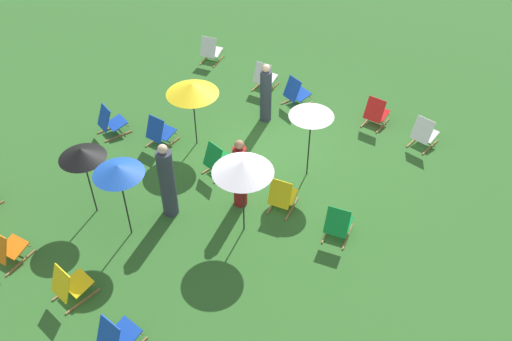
# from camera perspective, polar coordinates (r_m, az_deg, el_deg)

# --- Properties ---
(ground_plane) EXTENTS (40.00, 40.00, 0.00)m
(ground_plane) POSITION_cam_1_polar(r_m,az_deg,el_deg) (13.40, 3.06, 1.11)
(ground_plane) COLOR #2D6026
(deckchair_1) EXTENTS (0.57, 0.81, 0.83)m
(deckchair_1) POSITION_cam_1_polar(r_m,az_deg,el_deg) (11.93, -24.44, -7.37)
(deckchair_1) COLOR olive
(deckchair_1) RESTS_ON ground
(deckchair_2) EXTENTS (0.55, 0.81, 0.83)m
(deckchair_2) POSITION_cam_1_polar(r_m,az_deg,el_deg) (14.22, 16.99, 3.69)
(deckchair_2) COLOR olive
(deckchair_2) RESTS_ON ground
(deckchair_3) EXTENTS (0.55, 0.80, 0.83)m
(deckchair_3) POSITION_cam_1_polar(r_m,az_deg,el_deg) (10.89, -18.69, -11.14)
(deckchair_3) COLOR olive
(deckchair_3) RESTS_ON ground
(deckchair_4) EXTENTS (0.60, 0.83, 0.83)m
(deckchair_4) POSITION_cam_1_polar(r_m,az_deg,el_deg) (12.83, -3.96, 1.07)
(deckchair_4) COLOR olive
(deckchair_4) RESTS_ON ground
(deckchair_5) EXTENTS (0.56, 0.81, 0.83)m
(deckchair_5) POSITION_cam_1_polar(r_m,az_deg,el_deg) (15.75, 0.90, 9.63)
(deckchair_5) COLOR olive
(deckchair_5) RESTS_ON ground
(deckchair_6) EXTENTS (0.67, 0.86, 0.83)m
(deckchair_6) POSITION_cam_1_polar(r_m,az_deg,el_deg) (14.46, -14.80, 4.89)
(deckchair_6) COLOR olive
(deckchair_6) RESTS_ON ground
(deckchair_7) EXTENTS (0.50, 0.77, 0.83)m
(deckchair_7) POSITION_cam_1_polar(r_m,az_deg,el_deg) (13.85, -9.92, 3.93)
(deckchair_7) COLOR olive
(deckchair_7) RESTS_ON ground
(deckchair_8) EXTENTS (0.68, 0.87, 0.83)m
(deckchair_8) POSITION_cam_1_polar(r_m,az_deg,el_deg) (15.11, 4.17, 8.01)
(deckchair_8) COLOR olive
(deckchair_8) RESTS_ON ground
(deckchair_9) EXTENTS (0.49, 0.77, 0.83)m
(deckchair_9) POSITION_cam_1_polar(r_m,az_deg,el_deg) (14.63, 12.32, 5.85)
(deckchair_9) COLOR olive
(deckchair_9) RESTS_ON ground
(deckchair_10) EXTENTS (0.65, 0.85, 0.83)m
(deckchair_10) POSITION_cam_1_polar(r_m,az_deg,el_deg) (17.12, -4.70, 12.26)
(deckchair_10) COLOR olive
(deckchair_10) RESTS_ON ground
(deckchair_12) EXTENTS (0.63, 0.85, 0.83)m
(deckchair_12) POSITION_cam_1_polar(r_m,az_deg,el_deg) (11.92, 2.73, -2.64)
(deckchair_12) COLOR olive
(deckchair_12) RESTS_ON ground
(deckchair_14) EXTENTS (0.51, 0.78, 0.83)m
(deckchair_14) POSITION_cam_1_polar(r_m,az_deg,el_deg) (10.02, -14.19, -16.26)
(deckchair_14) COLOR olive
(deckchair_14) RESTS_ON ground
(deckchair_15) EXTENTS (0.65, 0.85, 0.83)m
(deckchair_15) POSITION_cam_1_polar(r_m,az_deg,el_deg) (11.46, 8.50, -5.46)
(deckchair_15) COLOR olive
(deckchair_15) RESTS_ON ground
(umbrella_0) EXTENTS (1.22, 1.22, 1.88)m
(umbrella_0) POSITION_cam_1_polar(r_m,az_deg,el_deg) (10.52, -1.38, 0.38)
(umbrella_0) COLOR black
(umbrella_0) RESTS_ON ground
(umbrella_1) EXTENTS (1.25, 1.25, 1.76)m
(umbrella_1) POSITION_cam_1_polar(r_m,az_deg,el_deg) (13.04, -6.63, 8.42)
(umbrella_1) COLOR black
(umbrella_1) RESTS_ON ground
(umbrella_2) EXTENTS (1.00, 1.00, 1.87)m
(umbrella_2) POSITION_cam_1_polar(r_m,az_deg,el_deg) (10.76, -14.08, 0.06)
(umbrella_2) COLOR black
(umbrella_2) RESTS_ON ground
(umbrella_3) EXTENTS (0.99, 0.99, 1.92)m
(umbrella_3) POSITION_cam_1_polar(r_m,az_deg,el_deg) (11.94, 5.78, 6.10)
(umbrella_3) COLOR black
(umbrella_3) RESTS_ON ground
(umbrella_4) EXTENTS (0.97, 0.97, 1.74)m
(umbrella_4) POSITION_cam_1_polar(r_m,az_deg,el_deg) (11.56, -17.58, 1.69)
(umbrella_4) COLOR black
(umbrella_4) RESTS_ON ground
(person_0) EXTENTS (0.46, 0.46, 1.87)m
(person_0) POSITION_cam_1_polar(r_m,az_deg,el_deg) (11.62, -9.17, -1.21)
(person_0) COLOR #333847
(person_0) RESTS_ON ground
(person_1) EXTENTS (0.37, 0.37, 1.65)m
(person_1) POSITION_cam_1_polar(r_m,az_deg,el_deg) (14.27, 1.02, 7.87)
(person_1) COLOR #333847
(person_1) RESTS_ON ground
(person_2) EXTENTS (0.35, 0.35, 1.75)m
(person_2) POSITION_cam_1_polar(r_m,az_deg,el_deg) (11.72, -1.66, -0.47)
(person_2) COLOR maroon
(person_2) RESTS_ON ground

